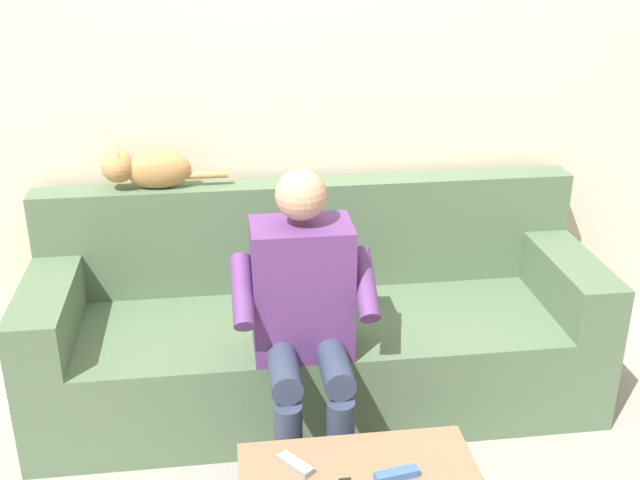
# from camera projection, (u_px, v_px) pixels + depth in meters

# --- Properties ---
(back_wall) EXTENTS (4.36, 0.06, 2.46)m
(back_wall) POSITION_uv_depth(u_px,v_px,m) (303.00, 93.00, 3.35)
(back_wall) COLOR beige
(back_wall) RESTS_ON ground
(couch) EXTENTS (2.32, 0.77, 0.89)m
(couch) POSITION_uv_depth(u_px,v_px,m) (316.00, 331.00, 3.33)
(couch) COLOR #516B4C
(couch) RESTS_ON ground
(person_solo_seated) EXTENTS (0.52, 0.54, 1.13)m
(person_solo_seated) POSITION_uv_depth(u_px,v_px,m) (304.00, 307.00, 2.85)
(person_solo_seated) COLOR #5B3370
(person_solo_seated) RESTS_ON ground
(cat_on_backrest) EXTENTS (0.52, 0.14, 0.17)m
(cat_on_backrest) POSITION_uv_depth(u_px,v_px,m) (145.00, 168.00, 3.23)
(cat_on_backrest) COLOR #B7844C
(cat_on_backrest) RESTS_ON couch
(remote_blue) EXTENTS (0.14, 0.06, 0.02)m
(remote_blue) POSITION_uv_depth(u_px,v_px,m) (397.00, 474.00, 2.33)
(remote_blue) COLOR #3860B7
(remote_blue) RESTS_ON coffee_table
(remote_gray) EXTENTS (0.11, 0.13, 0.02)m
(remote_gray) POSITION_uv_depth(u_px,v_px,m) (295.00, 464.00, 2.37)
(remote_gray) COLOR gray
(remote_gray) RESTS_ON coffee_table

